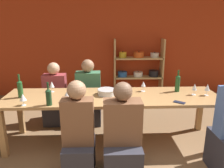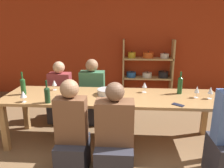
{
  "view_description": "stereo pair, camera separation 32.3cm",
  "coord_description": "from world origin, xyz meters",
  "px_view_note": "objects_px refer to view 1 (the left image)",
  "views": [
    {
      "loc": [
        -0.09,
        -1.49,
        1.79
      ],
      "look_at": [
        0.03,
        1.62,
        0.9
      ],
      "focal_mm": 35.0,
      "sensor_mm": 36.0,
      "label": 1
    },
    {
      "loc": [
        0.23,
        -1.48,
        1.79
      ],
      "look_at": [
        0.03,
        1.62,
        0.9
      ],
      "focal_mm": 35.0,
      "sensor_mm": 36.0,
      "label": 2
    }
  ],
  "objects_px": {
    "person_far_a": "(56,101)",
    "person_near_b": "(79,141)",
    "mixing_bowl": "(107,92)",
    "wine_bottle_amber": "(178,83)",
    "person_near_a": "(122,143)",
    "person_far_b": "(89,100)",
    "wine_glass_red_d": "(207,88)",
    "shelf_unit": "(137,73)",
    "wine_glass_empty_a": "(67,93)",
    "wine_glass_red_b": "(23,98)",
    "dining_table": "(112,101)",
    "wine_glass_white_a": "(143,84)",
    "cell_phone": "(179,102)",
    "wine_glass_red_a": "(52,85)",
    "wine_glass_red_e": "(195,87)",
    "wine_glass_red_c": "(118,95)",
    "wine_bottle_green": "(20,88)",
    "wine_glass_red_f": "(121,87)",
    "wine_bottle_dark": "(49,96)"
  },
  "relations": [
    {
      "from": "wine_bottle_amber",
      "to": "wine_glass_red_c",
      "type": "relative_size",
      "value": 1.83
    },
    {
      "from": "wine_glass_red_b",
      "to": "person_far_b",
      "type": "bearing_deg",
      "value": 54.89
    },
    {
      "from": "dining_table",
      "to": "person_far_b",
      "type": "bearing_deg",
      "value": 118.15
    },
    {
      "from": "wine_glass_red_b",
      "to": "wine_glass_red_e",
      "type": "xyz_separation_m",
      "value": [
        2.37,
        0.33,
        0.01
      ]
    },
    {
      "from": "shelf_unit",
      "to": "wine_glass_empty_a",
      "type": "relative_size",
      "value": 8.78
    },
    {
      "from": "wine_glass_white_a",
      "to": "person_near_b",
      "type": "xyz_separation_m",
      "value": [
        -0.91,
        -0.93,
        -0.41
      ]
    },
    {
      "from": "dining_table",
      "to": "wine_glass_red_e",
      "type": "relative_size",
      "value": 18.19
    },
    {
      "from": "mixing_bowl",
      "to": "person_far_b",
      "type": "distance_m",
      "value": 0.85
    },
    {
      "from": "mixing_bowl",
      "to": "wine_bottle_green",
      "type": "height_order",
      "value": "wine_bottle_green"
    },
    {
      "from": "wine_glass_red_c",
      "to": "wine_glass_red_e",
      "type": "relative_size",
      "value": 1.07
    },
    {
      "from": "dining_table",
      "to": "wine_glass_red_a",
      "type": "distance_m",
      "value": 0.96
    },
    {
      "from": "wine_glass_red_d",
      "to": "person_far_b",
      "type": "relative_size",
      "value": 0.15
    },
    {
      "from": "person_near_a",
      "to": "mixing_bowl",
      "type": "bearing_deg",
      "value": 102.07
    },
    {
      "from": "wine_glass_red_a",
      "to": "cell_phone",
      "type": "xyz_separation_m",
      "value": [
        1.8,
        -0.53,
        -0.11
      ]
    },
    {
      "from": "mixing_bowl",
      "to": "wine_bottle_amber",
      "type": "height_order",
      "value": "wine_bottle_amber"
    },
    {
      "from": "wine_glass_white_a",
      "to": "cell_phone",
      "type": "relative_size",
      "value": 0.97
    },
    {
      "from": "wine_bottle_dark",
      "to": "wine_glass_red_d",
      "type": "bearing_deg",
      "value": 7.77
    },
    {
      "from": "wine_glass_red_f",
      "to": "person_far_b",
      "type": "xyz_separation_m",
      "value": [
        -0.53,
        0.68,
        -0.44
      ]
    },
    {
      "from": "wine_bottle_green",
      "to": "wine_glass_red_c",
      "type": "xyz_separation_m",
      "value": [
        1.36,
        -0.31,
        -0.01
      ]
    },
    {
      "from": "wine_glass_red_b",
      "to": "wine_glass_empty_a",
      "type": "xyz_separation_m",
      "value": [
        0.55,
        0.11,
        0.01
      ]
    },
    {
      "from": "wine_glass_red_e",
      "to": "person_near_b",
      "type": "xyz_separation_m",
      "value": [
        -1.63,
        -0.73,
        -0.42
      ]
    },
    {
      "from": "wine_glass_red_a",
      "to": "wine_glass_red_f",
      "type": "relative_size",
      "value": 0.99
    },
    {
      "from": "shelf_unit",
      "to": "person_near_a",
      "type": "distance_m",
      "value": 2.92
    },
    {
      "from": "wine_bottle_dark",
      "to": "wine_glass_red_a",
      "type": "xyz_separation_m",
      "value": [
        -0.09,
        0.56,
        -0.01
      ]
    },
    {
      "from": "wine_glass_red_d",
      "to": "person_near_a",
      "type": "bearing_deg",
      "value": -151.43
    },
    {
      "from": "wine_bottle_green",
      "to": "wine_glass_red_f",
      "type": "height_order",
      "value": "wine_bottle_green"
    },
    {
      "from": "wine_glass_red_b",
      "to": "wine_glass_red_d",
      "type": "distance_m",
      "value": 2.56
    },
    {
      "from": "shelf_unit",
      "to": "dining_table",
      "type": "distance_m",
      "value": 2.23
    },
    {
      "from": "mixing_bowl",
      "to": "wine_bottle_amber",
      "type": "bearing_deg",
      "value": 6.14
    },
    {
      "from": "wine_bottle_green",
      "to": "wine_bottle_amber",
      "type": "bearing_deg",
      "value": 4.76
    },
    {
      "from": "mixing_bowl",
      "to": "wine_glass_red_d",
      "type": "xyz_separation_m",
      "value": [
        1.46,
        -0.09,
        0.07
      ]
    },
    {
      "from": "shelf_unit",
      "to": "wine_glass_red_e",
      "type": "height_order",
      "value": "shelf_unit"
    },
    {
      "from": "wine_glass_red_b",
      "to": "dining_table",
      "type": "bearing_deg",
      "value": 15.89
    },
    {
      "from": "dining_table",
      "to": "wine_glass_red_f",
      "type": "bearing_deg",
      "value": 27.7
    },
    {
      "from": "wine_bottle_green",
      "to": "wine_glass_red_a",
      "type": "distance_m",
      "value": 0.46
    },
    {
      "from": "wine_glass_red_b",
      "to": "person_near_a",
      "type": "distance_m",
      "value": 1.38
    },
    {
      "from": "shelf_unit",
      "to": "wine_glass_red_a",
      "type": "xyz_separation_m",
      "value": [
        -1.61,
        -1.89,
        0.28
      ]
    },
    {
      "from": "mixing_bowl",
      "to": "wine_glass_red_a",
      "type": "height_order",
      "value": "wine_glass_red_a"
    },
    {
      "from": "wine_glass_white_a",
      "to": "wine_glass_red_d",
      "type": "relative_size",
      "value": 0.9
    },
    {
      "from": "person_far_b",
      "to": "wine_glass_red_b",
      "type": "bearing_deg",
      "value": 54.89
    },
    {
      "from": "person_far_a",
      "to": "person_far_b",
      "type": "bearing_deg",
      "value": -179.63
    },
    {
      "from": "person_far_a",
      "to": "person_near_b",
      "type": "height_order",
      "value": "person_near_b"
    },
    {
      "from": "shelf_unit",
      "to": "wine_bottle_green",
      "type": "height_order",
      "value": "shelf_unit"
    },
    {
      "from": "mixing_bowl",
      "to": "wine_glass_red_d",
      "type": "bearing_deg",
      "value": -3.34
    },
    {
      "from": "dining_table",
      "to": "wine_bottle_amber",
      "type": "relative_size",
      "value": 9.33
    },
    {
      "from": "person_far_a",
      "to": "person_far_b",
      "type": "height_order",
      "value": "person_far_b"
    },
    {
      "from": "wine_glass_red_f",
      "to": "person_near_a",
      "type": "xyz_separation_m",
      "value": [
        -0.04,
        -0.81,
        -0.44
      ]
    },
    {
      "from": "dining_table",
      "to": "person_far_b",
      "type": "height_order",
      "value": "person_far_b"
    },
    {
      "from": "dining_table",
      "to": "wine_glass_red_b",
      "type": "bearing_deg",
      "value": -164.11
    },
    {
      "from": "dining_table",
      "to": "wine_bottle_amber",
      "type": "height_order",
      "value": "wine_bottle_amber"
    }
  ]
}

